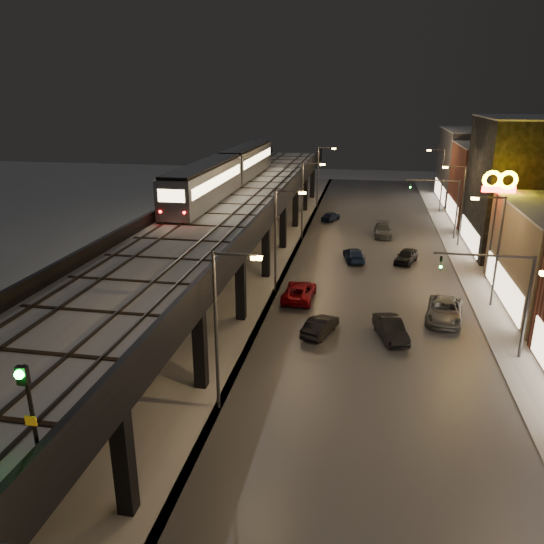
{
  "coord_description": "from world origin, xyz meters",
  "views": [
    {
      "loc": [
        6.69,
        -11.28,
        16.49
      ],
      "look_at": [
        0.64,
        21.97,
        5.0
      ],
      "focal_mm": 35.0,
      "sensor_mm": 36.0,
      "label": 1
    }
  ],
  "objects_px": {
    "car_near_white": "(320,326)",
    "car_mid_dark": "(354,255)",
    "car_onc_silver": "(391,329)",
    "subway_train": "(229,170)",
    "car_far_white": "(331,216)",
    "car_onc_dark": "(444,311)",
    "car_mid_silver": "(299,292)",
    "rail_signal": "(27,394)",
    "car_onc_red": "(406,257)",
    "car_onc_white": "(383,231)"
  },
  "relations": [
    {
      "from": "car_near_white",
      "to": "car_onc_dark",
      "type": "bearing_deg",
      "value": -136.81
    },
    {
      "from": "car_onc_dark",
      "to": "rail_signal",
      "type": "bearing_deg",
      "value": -109.08
    },
    {
      "from": "car_near_white",
      "to": "car_onc_white",
      "type": "height_order",
      "value": "car_onc_white"
    },
    {
      "from": "car_near_white",
      "to": "car_mid_silver",
      "type": "bearing_deg",
      "value": -51.23
    },
    {
      "from": "subway_train",
      "to": "car_mid_silver",
      "type": "xyz_separation_m",
      "value": [
        10.05,
        -16.04,
        -7.66
      ]
    },
    {
      "from": "rail_signal",
      "to": "car_onc_red",
      "type": "relative_size",
      "value": 0.72
    },
    {
      "from": "car_near_white",
      "to": "car_onc_red",
      "type": "xyz_separation_m",
      "value": [
        6.99,
        18.31,
        0.05
      ]
    },
    {
      "from": "car_far_white",
      "to": "car_onc_silver",
      "type": "distance_m",
      "value": 36.14
    },
    {
      "from": "subway_train",
      "to": "car_mid_dark",
      "type": "relative_size",
      "value": 8.04
    },
    {
      "from": "car_near_white",
      "to": "car_far_white",
      "type": "distance_m",
      "value": 35.79
    },
    {
      "from": "car_onc_silver",
      "to": "subway_train",
      "type": "bearing_deg",
      "value": 112.74
    },
    {
      "from": "car_near_white",
      "to": "rail_signal",
      "type": "bearing_deg",
      "value": 94.16
    },
    {
      "from": "rail_signal",
      "to": "car_onc_silver",
      "type": "bearing_deg",
      "value": 65.24
    },
    {
      "from": "car_mid_dark",
      "to": "car_onc_white",
      "type": "height_order",
      "value": "car_onc_white"
    },
    {
      "from": "rail_signal",
      "to": "car_onc_dark",
      "type": "distance_m",
      "value": 32.4
    },
    {
      "from": "car_mid_dark",
      "to": "car_onc_dark",
      "type": "relative_size",
      "value": 0.81
    },
    {
      "from": "rail_signal",
      "to": "car_onc_dark",
      "type": "xyz_separation_m",
      "value": [
        15.02,
        27.58,
        -7.97
      ]
    },
    {
      "from": "car_mid_silver",
      "to": "car_onc_silver",
      "type": "xyz_separation_m",
      "value": [
        7.27,
        -6.13,
        -0.0
      ]
    },
    {
      "from": "car_onc_silver",
      "to": "rail_signal",
      "type": "bearing_deg",
      "value": -130.03
    },
    {
      "from": "car_mid_dark",
      "to": "car_far_white",
      "type": "bearing_deg",
      "value": -88.78
    },
    {
      "from": "car_far_white",
      "to": "car_onc_silver",
      "type": "relative_size",
      "value": 0.83
    },
    {
      "from": "rail_signal",
      "to": "car_far_white",
      "type": "height_order",
      "value": "rail_signal"
    },
    {
      "from": "car_onc_silver",
      "to": "car_onc_white",
      "type": "height_order",
      "value": "car_onc_white"
    },
    {
      "from": "car_mid_silver",
      "to": "car_onc_red",
      "type": "xyz_separation_m",
      "value": [
        9.34,
        11.93,
        -0.02
      ]
    },
    {
      "from": "subway_train",
      "to": "car_onc_red",
      "type": "bearing_deg",
      "value": -11.95
    },
    {
      "from": "car_near_white",
      "to": "car_onc_red",
      "type": "relative_size",
      "value": 0.97
    },
    {
      "from": "car_far_white",
      "to": "car_onc_dark",
      "type": "xyz_separation_m",
      "value": [
        10.96,
        -31.59,
        0.15
      ]
    },
    {
      "from": "car_near_white",
      "to": "car_mid_dark",
      "type": "xyz_separation_m",
      "value": [
        1.76,
        18.12,
        -0.01
      ]
    },
    {
      "from": "rail_signal",
      "to": "car_mid_dark",
      "type": "xyz_separation_m",
      "value": [
        7.77,
        41.56,
        -8.09
      ]
    },
    {
      "from": "subway_train",
      "to": "car_onc_red",
      "type": "height_order",
      "value": "subway_train"
    },
    {
      "from": "subway_train",
      "to": "car_near_white",
      "type": "relative_size",
      "value": 9.0
    },
    {
      "from": "car_onc_dark",
      "to": "car_onc_silver",
      "type": "bearing_deg",
      "value": -127.02
    },
    {
      "from": "car_onc_red",
      "to": "rail_signal",
      "type": "bearing_deg",
      "value": -88.38
    },
    {
      "from": "subway_train",
      "to": "car_mid_dark",
      "type": "xyz_separation_m",
      "value": [
        14.17,
        -4.29,
        -7.74
      ]
    },
    {
      "from": "car_near_white",
      "to": "car_onc_white",
      "type": "distance_m",
      "value": 29.1
    },
    {
      "from": "subway_train",
      "to": "car_onc_silver",
      "type": "bearing_deg",
      "value": -51.98
    },
    {
      "from": "rail_signal",
      "to": "car_onc_white",
      "type": "height_order",
      "value": "rail_signal"
    },
    {
      "from": "rail_signal",
      "to": "car_onc_silver",
      "type": "xyz_separation_m",
      "value": [
        10.93,
        23.69,
        -8.01
      ]
    },
    {
      "from": "car_mid_silver",
      "to": "car_near_white",
      "type": "bearing_deg",
      "value": 112.02
    },
    {
      "from": "car_onc_silver",
      "to": "car_onc_dark",
      "type": "distance_m",
      "value": 5.65
    },
    {
      "from": "car_onc_white",
      "to": "car_onc_silver",
      "type": "bearing_deg",
      "value": -90.45
    },
    {
      "from": "car_near_white",
      "to": "car_onc_red",
      "type": "height_order",
      "value": "car_onc_red"
    },
    {
      "from": "rail_signal",
      "to": "car_onc_red",
      "type": "bearing_deg",
      "value": 72.71
    },
    {
      "from": "car_near_white",
      "to": "car_onc_white",
      "type": "relative_size",
      "value": 0.8
    },
    {
      "from": "car_onc_white",
      "to": "car_onc_dark",
      "type": "bearing_deg",
      "value": -80.95
    },
    {
      "from": "rail_signal",
      "to": "car_mid_dark",
      "type": "distance_m",
      "value": 43.05
    },
    {
      "from": "car_mid_silver",
      "to": "car_far_white",
      "type": "bearing_deg",
      "value": -89.03
    },
    {
      "from": "car_mid_dark",
      "to": "car_onc_silver",
      "type": "distance_m",
      "value": 18.15
    },
    {
      "from": "subway_train",
      "to": "car_mid_silver",
      "type": "distance_m",
      "value": 20.42
    },
    {
      "from": "rail_signal",
      "to": "subway_train",
      "type": "bearing_deg",
      "value": 97.94
    }
  ]
}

